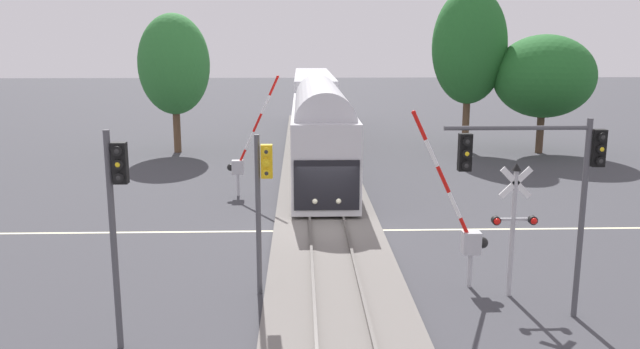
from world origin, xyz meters
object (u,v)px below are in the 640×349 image
at_px(commuter_train, 316,112).
at_px(crossing_signal_mast, 514,216).
at_px(traffic_signal_near_left, 116,205).
at_px(oak_far_right, 469,46).
at_px(traffic_signal_near_right, 546,170).
at_px(traffic_signal_median, 262,189).
at_px(oak_behind_train, 174,65).
at_px(crossing_gate_far, 242,157).
at_px(maple_right_background, 544,76).
at_px(crossing_gate_near, 466,230).

distance_m(commuter_train, crossing_signal_mast, 26.36).
height_order(traffic_signal_near_left, oak_far_right, oak_far_right).
height_order(crossing_signal_mast, traffic_signal_near_right, traffic_signal_near_right).
distance_m(traffic_signal_median, oak_behind_train, 26.96).
distance_m(crossing_gate_far, traffic_signal_median, 13.00).
relative_size(traffic_signal_near_right, oak_behind_train, 0.59).
relative_size(oak_behind_train, maple_right_background, 1.17).
height_order(traffic_signal_near_right, oak_behind_train, oak_behind_train).
height_order(traffic_signal_median, oak_far_right, oak_far_right).
distance_m(crossing_gate_far, traffic_signal_near_left, 16.47).
height_order(crossing_signal_mast, traffic_signal_median, traffic_signal_median).
bearing_deg(traffic_signal_near_left, maple_right_background, 53.43).
relative_size(commuter_train, oak_far_right, 3.44).
xyz_separation_m(traffic_signal_near_right, traffic_signal_near_left, (-11.05, -1.51, -0.50)).
distance_m(traffic_signal_median, traffic_signal_near_right, 8.04).
relative_size(oak_behind_train, oak_far_right, 0.84).
xyz_separation_m(crossing_gate_near, crossing_gate_far, (-8.07, 12.45, 0.08)).
relative_size(crossing_signal_mast, oak_behind_train, 0.44).
distance_m(crossing_gate_near, traffic_signal_median, 6.45).
bearing_deg(maple_right_background, traffic_signal_near_right, -110.33).
distance_m(crossing_gate_near, oak_behind_train, 29.18).
bearing_deg(traffic_signal_median, crossing_gate_far, 97.98).
bearing_deg(traffic_signal_near_right, crossing_gate_near, 121.89).
bearing_deg(traffic_signal_median, commuter_train, 84.99).
bearing_deg(traffic_signal_median, traffic_signal_near_right, -14.43).
distance_m(commuter_train, oak_behind_train, 10.18).
xyz_separation_m(commuter_train, oak_behind_train, (-9.64, 0.38, 3.24)).
bearing_deg(crossing_signal_mast, traffic_signal_median, 176.68).
relative_size(commuter_train, traffic_signal_near_left, 6.93).
distance_m(traffic_signal_near_right, oak_far_right, 28.54).
xyz_separation_m(crossing_signal_mast, crossing_gate_far, (-9.27, 13.24, -0.56)).
height_order(commuter_train, crossing_gate_near, crossing_gate_near).
bearing_deg(traffic_signal_median, maple_right_background, 54.52).
xyz_separation_m(traffic_signal_near_right, oak_far_right, (5.03, 27.93, 3.00)).
distance_m(crossing_gate_far, oak_far_right, 20.30).
distance_m(crossing_signal_mast, traffic_signal_near_right, 2.33).
xyz_separation_m(crossing_gate_near, traffic_signal_near_right, (1.46, -2.34, 2.35)).
bearing_deg(commuter_train, crossing_gate_far, -107.71).
height_order(commuter_train, oak_far_right, oak_far_right).
xyz_separation_m(crossing_gate_far, traffic_signal_median, (1.79, -12.80, 1.36)).
bearing_deg(traffic_signal_median, crossing_signal_mast, -3.32).
bearing_deg(oak_far_right, crossing_gate_far, -137.94).
relative_size(commuter_train, oak_behind_train, 4.08).
bearing_deg(traffic_signal_near_left, oak_behind_train, 97.97).
relative_size(crossing_signal_mast, maple_right_background, 0.51).
bearing_deg(crossing_gate_near, oak_behind_train, 118.30).
distance_m(commuter_train, traffic_signal_median, 25.50).
bearing_deg(maple_right_background, commuter_train, 177.54).
bearing_deg(crossing_gate_far, maple_right_background, 31.56).
bearing_deg(maple_right_background, oak_behind_train, 177.62).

